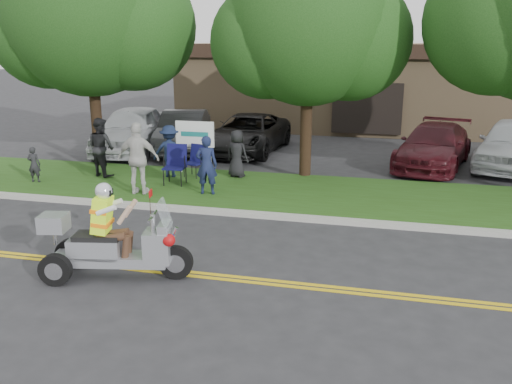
% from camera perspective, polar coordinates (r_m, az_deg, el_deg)
% --- Properties ---
extents(ground, '(120.00, 120.00, 0.00)m').
position_cam_1_polar(ground, '(10.54, -3.67, -7.77)').
color(ground, '#28282B').
rests_on(ground, ground).
extents(centerline_near, '(60.00, 0.10, 0.01)m').
position_cam_1_polar(centerline_near, '(10.03, -4.67, -9.01)').
color(centerline_near, gold).
rests_on(centerline_near, ground).
extents(centerline_far, '(60.00, 0.10, 0.01)m').
position_cam_1_polar(centerline_far, '(10.17, -4.39, -8.65)').
color(centerline_far, gold).
rests_on(centerline_far, ground).
extents(curb, '(60.00, 0.25, 0.12)m').
position_cam_1_polar(curb, '(13.26, 0.25, -2.42)').
color(curb, '#A8A89E').
rests_on(curb, ground).
extents(grass_verge, '(60.00, 4.00, 0.10)m').
position_cam_1_polar(grass_verge, '(15.27, 2.14, 0.02)').
color(grass_verge, '#264813').
rests_on(grass_verge, ground).
extents(commercial_building, '(18.00, 8.20, 4.00)m').
position_cam_1_polar(commercial_building, '(28.28, 12.06, 11.01)').
color(commercial_building, '#9E7F5B').
rests_on(commercial_building, ground).
extents(tree_left, '(6.62, 5.40, 7.78)m').
position_cam_1_polar(tree_left, '(18.76, -17.01, 17.12)').
color(tree_left, '#332114').
rests_on(tree_left, ground).
extents(tree_mid, '(5.88, 4.80, 7.05)m').
position_cam_1_polar(tree_mid, '(16.61, 5.75, 16.51)').
color(tree_mid, '#332114').
rests_on(tree_mid, ground).
extents(business_sign, '(1.25, 0.06, 1.75)m').
position_cam_1_polar(business_sign, '(17.10, -6.45, 5.77)').
color(business_sign, silver).
rests_on(business_sign, ground).
extents(trike_scooter, '(2.73, 1.14, 1.79)m').
position_cam_1_polar(trike_scooter, '(10.16, -15.12, -5.43)').
color(trike_scooter, black).
rests_on(trike_scooter, ground).
extents(lawn_chair_a, '(0.64, 0.65, 0.98)m').
position_cam_1_polar(lawn_chair_a, '(16.84, -6.36, 3.53)').
color(lawn_chair_a, black).
rests_on(lawn_chair_a, grass_verge).
extents(lawn_chair_b, '(0.64, 0.67, 1.15)m').
position_cam_1_polar(lawn_chair_b, '(16.03, -8.44, 3.18)').
color(lawn_chair_b, black).
rests_on(lawn_chair_b, grass_verge).
extents(spectator_adult_left, '(0.64, 0.47, 1.61)m').
position_cam_1_polar(spectator_adult_left, '(14.77, -5.22, 2.85)').
color(spectator_adult_left, '#171F41').
rests_on(spectator_adult_left, grass_verge).
extents(spectator_adult_mid, '(1.08, 0.97, 1.81)m').
position_cam_1_polar(spectator_adult_mid, '(17.35, -15.98, 4.57)').
color(spectator_adult_mid, black).
rests_on(spectator_adult_mid, grass_verge).
extents(spectator_adult_right, '(1.20, 0.60, 1.97)m').
position_cam_1_polar(spectator_adult_right, '(15.03, -12.27, 3.46)').
color(spectator_adult_right, beige).
rests_on(spectator_adult_right, grass_verge).
extents(spectator_chair_a, '(1.12, 0.78, 1.59)m').
position_cam_1_polar(spectator_chair_a, '(16.82, -9.06, 4.27)').
color(spectator_chair_a, '#16203D').
rests_on(spectator_chair_a, grass_verge).
extents(spectator_chair_b, '(0.81, 0.63, 1.46)m').
position_cam_1_polar(spectator_chair_b, '(16.59, -2.02, 4.07)').
color(spectator_chair_b, black).
rests_on(spectator_chair_b, grass_verge).
extents(child_left, '(0.42, 0.31, 1.06)m').
position_cam_1_polar(child_left, '(17.32, -22.33, 2.71)').
color(child_left, black).
rests_on(child_left, grass_verge).
extents(parked_car_far_left, '(2.82, 5.39, 1.75)m').
position_cam_1_polar(parked_car_far_left, '(21.39, -12.92, 6.44)').
color(parked_car_far_left, silver).
rests_on(parked_car_far_left, ground).
extents(parked_car_left, '(2.58, 4.89, 1.53)m').
position_cam_1_polar(parked_car_left, '(21.26, -7.66, 6.35)').
color(parked_car_left, '#313134').
rests_on(parked_car_left, ground).
extents(parked_car_mid, '(2.65, 5.28, 1.43)m').
position_cam_1_polar(parked_car_mid, '(20.86, -0.89, 6.17)').
color(parked_car_mid, black).
rests_on(parked_car_mid, ground).
extents(parked_car_right, '(3.14, 5.26, 1.43)m').
position_cam_1_polar(parked_car_right, '(19.36, 18.22, 4.62)').
color(parked_car_right, '#410F16').
rests_on(parked_car_right, ground).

